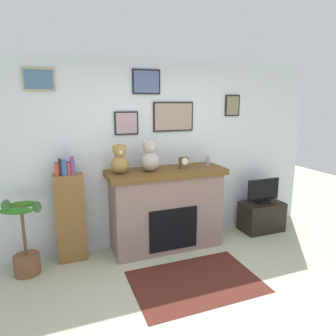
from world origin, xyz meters
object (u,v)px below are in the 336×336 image
Objects in this scene: fireplace at (166,208)px; teddy_bear_cream at (120,160)px; television at (263,191)px; teddy_bear_brown at (150,157)px; bookshelf at (70,215)px; candle_jar at (208,161)px; mantel_clock at (184,163)px; potted_plant at (25,245)px; tv_stand at (261,216)px.

teddy_bear_cream is (-0.64, -0.02, 0.73)m from fireplace.
television is at bearing -0.87° from fireplace.
teddy_bear_brown is at bearing -0.01° from teddy_bear_cream.
bookshelf is at bearing 176.54° from fireplace.
candle_jar is 0.89× the size of mantel_clock.
fireplace is 3.81× the size of teddy_bear_brown.
potted_plant is (-1.81, -0.07, -0.19)m from fireplace.
bookshelf is 3.60× the size of teddy_bear_cream.
mantel_clock is 0.50m from teddy_bear_brown.
bookshelf is at bearing 171.49° from teddy_bear_cream.
candle_jar is at bearing 179.68° from tv_stand.
bookshelf reaches higher than fireplace.
fireplace is at bearing -3.46° from bookshelf.
bookshelf is 0.93m from teddy_bear_cream.
teddy_bear_cream reaches higher than bookshelf.
bookshelf reaches higher than tv_stand.
teddy_bear_brown is (-0.23, -0.02, 0.75)m from fireplace.
television is 1.97m from teddy_bear_brown.
mantel_clock reaches higher than fireplace.
teddy_bear_brown is at bearing 179.85° from tv_stand.
mantel_clock is (1.52, -0.10, 0.59)m from bookshelf.
fireplace is at bearing 175.67° from mantel_clock.
television is at bearing -2.01° from bookshelf.
fireplace is 2.47× the size of tv_stand.
tv_stand is at bearing 0.73° from potted_plant.
teddy_bear_brown is (-0.49, 0.00, 0.11)m from mantel_clock.
teddy_bear_cream is (-2.26, 0.01, 0.65)m from television.
mantel_clock is (0.25, -0.02, 0.64)m from fireplace.
mantel_clock is at bearing -179.76° from candle_jar.
fireplace is 11.84× the size of candle_jar.
teddy_bear_brown reaches higher than teddy_bear_cream.
teddy_bear_cream reaches higher than television.
mantel_clock is 0.89m from teddy_bear_cream.
fireplace is 1.19× the size of bookshelf.
fireplace is 0.79m from teddy_bear_brown.
television is 3.65× the size of mantel_clock.
mantel_clock is (-1.37, 0.01, 0.56)m from television.
television is 1.48× the size of teddy_bear_cream.
bookshelf reaches higher than television.
teddy_bear_brown is (-1.85, 0.01, 0.67)m from television.
mantel_clock is at bearing 1.32° from potted_plant.
teddy_bear_brown reaches higher than mantel_clock.
television reaches higher than tv_stand.
candle_jar is at bearing 179.60° from television.
tv_stand is 1.17× the size of television.
tv_stand is 2.15m from teddy_bear_brown.
tv_stand is 4.79× the size of candle_jar.
potted_plant is 1.42× the size of tv_stand.
potted_plant is 3.44m from television.
potted_plant is (-0.54, -0.14, -0.24)m from bookshelf.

